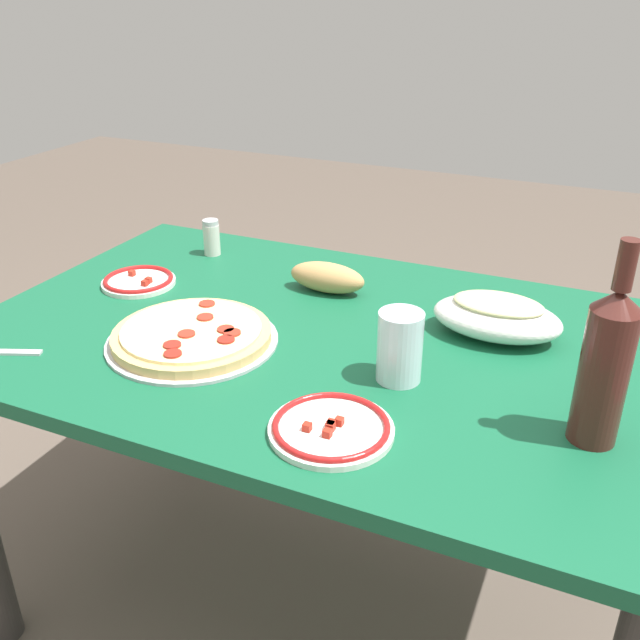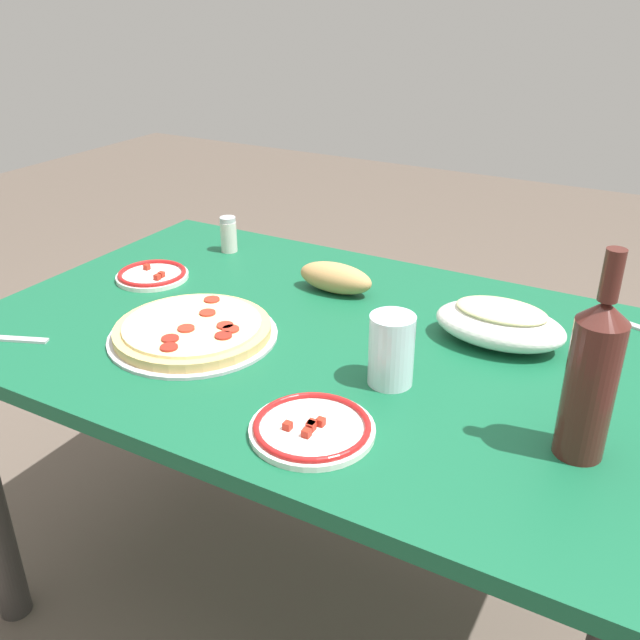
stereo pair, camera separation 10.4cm
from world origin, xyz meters
name	(u,v)px [view 2 (the right image)]	position (x,y,z in m)	size (l,w,h in m)	color
ground_plane	(320,602)	(0.00, 0.00, 0.00)	(8.00, 8.00, 0.00)	brown
dining_table	(320,386)	(0.00, 0.00, 0.59)	(1.33, 0.85, 0.71)	#145938
pepperoni_pizza	(193,330)	(-0.20, -0.13, 0.72)	(0.32, 0.32, 0.03)	#B7B7BC
baked_pasta_dish	(500,323)	(0.30, 0.13, 0.75)	(0.24, 0.15, 0.08)	white
wine_bottle	(592,377)	(0.50, -0.14, 0.83)	(0.07, 0.07, 0.31)	#471E19
water_glass	(391,350)	(0.19, -0.09, 0.77)	(0.08, 0.08, 0.12)	silver
side_plate_near	(152,275)	(-0.46, 0.05, 0.72)	(0.16, 0.16, 0.02)	white
side_plate_far	(312,428)	(0.15, -0.28, 0.72)	(0.19, 0.19, 0.02)	white
bread_loaf	(336,278)	(-0.07, 0.19, 0.74)	(0.17, 0.07, 0.06)	tan
spice_shaker	(229,235)	(-0.41, 0.28, 0.75)	(0.04, 0.04, 0.09)	silver
fork_left	(4,338)	(-0.50, -0.31, 0.71)	(0.17, 0.02, 0.01)	#B7B7BC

